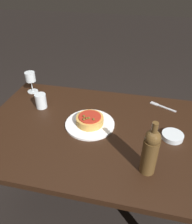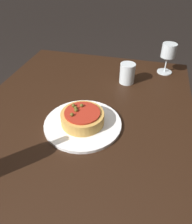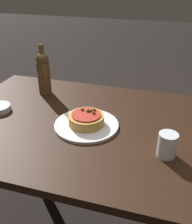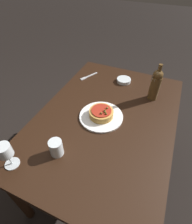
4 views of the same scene
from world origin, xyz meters
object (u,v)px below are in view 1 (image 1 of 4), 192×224
pizza (90,120)px  water_cup (41,101)px  fork (161,106)px  wine_glass (30,78)px  dining_table (92,139)px  side_bowl (172,136)px  wine_bottle (150,151)px  dinner_plate (90,124)px

pizza → water_cup: water_cup is taller
fork → water_cup: bearing=40.1°
pizza → wine_glass: size_ratio=1.04×
water_cup → dining_table: bearing=159.2°
side_bowl → fork: side_bowl is taller
pizza → fork: 0.51m
wine_bottle → fork: (-0.08, -0.56, -0.12)m
fork → side_bowl: bearing=126.4°
water_cup → side_bowl: (-0.82, 0.13, -0.03)m
dinner_plate → wine_bottle: 0.45m
wine_glass → water_cup: bearing=130.3°
dinner_plate → water_cup: (0.35, -0.11, 0.04)m
water_cup → side_bowl: water_cup is taller
side_bowl → dining_table: bearing=1.9°
side_bowl → pizza: bearing=-1.7°
pizza → wine_glass: bearing=-30.0°
dining_table → water_cup: size_ratio=13.38×
dining_table → side_bowl: 0.46m
wine_glass → water_cup: size_ratio=1.59×
wine_glass → water_cup: wine_glass is taller
dinner_plate → wine_glass: (0.51, -0.29, 0.10)m
wine_glass → dining_table: bearing=148.7°
dinner_plate → pizza: (0.00, 0.00, 0.03)m
dinner_plate → wine_bottle: wine_bottle is taller
water_cup → side_bowl: size_ratio=0.83×
dinner_plate → wine_glass: bearing=-30.0°
wine_bottle → water_cup: 0.79m
wine_glass → wine_bottle: (-0.84, 0.56, 0.01)m
wine_glass → dinner_plate: bearing=150.0°
dining_table → wine_bottle: (-0.32, 0.24, 0.21)m
pizza → side_bowl: pizza is taller
fork → dinner_plate: bearing=62.3°
dining_table → fork: bearing=-140.6°
dinner_plate → wine_glass: wine_glass is taller
wine_bottle → side_bowl: (-0.13, -0.26, -0.11)m
dining_table → pizza: bearing=-54.7°
wine_bottle → fork: wine_bottle is taller
wine_bottle → fork: 0.58m
wine_bottle → dining_table: bearing=-37.5°
dining_table → wine_glass: wine_glass is taller
water_cup → wine_bottle: bearing=150.9°
wine_bottle → side_bowl: size_ratio=2.37×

